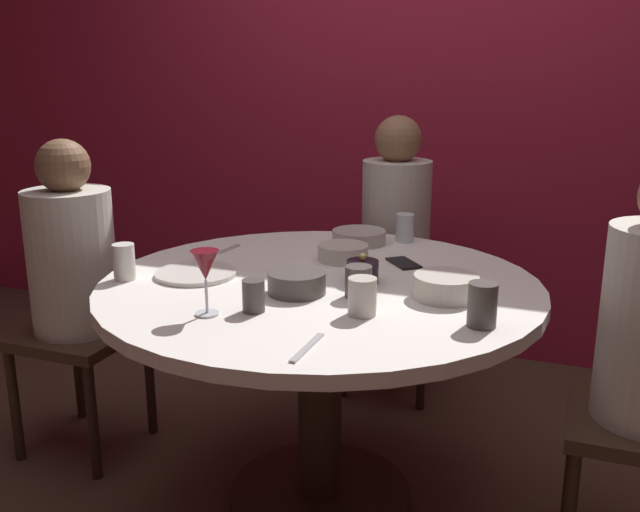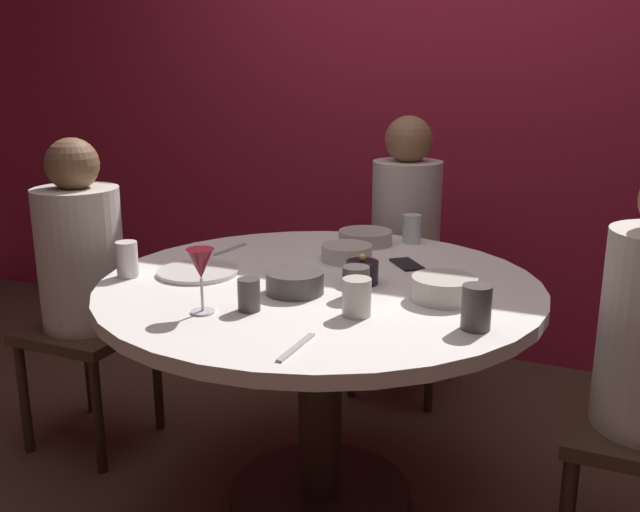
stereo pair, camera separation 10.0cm
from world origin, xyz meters
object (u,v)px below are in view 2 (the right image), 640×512
object	(u,v)px
bowl_serving_large	(295,282)
cup_near_candle	(357,297)
seated_diner_left	(81,261)
wine_glass	(201,267)
cup_center_front	(356,282)
bowl_sauce_side	(444,288)
seated_diner_back	(406,227)
dining_table	(320,328)
cell_phone	(407,264)
bowl_salad_center	(365,237)
dinner_plate	(198,272)
cup_by_right_diner	(127,259)
bowl_small_white	(347,253)
cup_by_left_diner	(412,229)
cup_far_edge	(476,307)
cup_beside_wine	(249,295)
candle_holder	(362,272)

from	to	relation	value
bowl_serving_large	cup_near_candle	bearing A→B (deg)	-24.75
seated_diner_left	wine_glass	xyz separation A→B (m)	(0.76, -0.39, 0.17)
wine_glass	cup_center_front	distance (m)	0.44
bowl_sauce_side	seated_diner_back	bearing A→B (deg)	112.90
dining_table	cell_phone	world-z (taller)	cell_phone
dining_table	wine_glass	distance (m)	0.51
bowl_salad_center	cup_near_candle	bearing A→B (deg)	-71.65
dinner_plate	cup_by_right_diner	world-z (taller)	cup_by_right_diner
dining_table	cup_by_right_diner	size ratio (longest dim) A/B	12.06
dining_table	dinner_plate	size ratio (longest dim) A/B	5.27
bowl_salad_center	dinner_plate	bearing A→B (deg)	-121.35
dining_table	cup_center_front	xyz separation A→B (m)	(0.16, -0.10, 0.20)
seated_diner_left	bowl_small_white	world-z (taller)	seated_diner_left
bowl_serving_large	seated_diner_back	bearing A→B (deg)	88.83
cup_by_left_diner	cup_far_edge	xyz separation A→B (m)	(0.40, -0.79, 0.00)
cup_center_front	dinner_plate	bearing A→B (deg)	177.98
bowl_sauce_side	cup_center_front	bearing A→B (deg)	-161.08
cell_phone	cup_near_candle	xyz separation A→B (m)	(0.02, -0.52, 0.05)
seated_diner_left	bowl_salad_center	bearing A→B (deg)	28.68
bowl_serving_large	cup_near_candle	distance (m)	0.26
seated_diner_back	bowl_salad_center	size ratio (longest dim) A/B	6.03
seated_diner_back	bowl_serving_large	bearing A→B (deg)	-1.17
bowl_small_white	bowl_sauce_side	size ratio (longest dim) A/B	0.93
seated_diner_back	cup_beside_wine	distance (m)	1.22
cell_phone	cup_center_front	xyz separation A→B (m)	(-0.04, -0.38, 0.04)
bowl_serving_large	cup_far_edge	xyz separation A→B (m)	(0.54, -0.08, 0.03)
cell_phone	cup_by_right_diner	xyz separation A→B (m)	(-0.76, -0.47, 0.05)
seated_diner_left	dinner_plate	bearing A→B (deg)	-8.59
cup_center_front	wine_glass	bearing A→B (deg)	-139.28
cup_by_left_diner	cup_beside_wine	distance (m)	0.92
dinner_plate	cup_near_candle	bearing A→B (deg)	-14.78
bowl_serving_large	candle_holder	bearing A→B (deg)	48.21
cup_center_front	bowl_salad_center	bearing A→B (deg)	107.57
bowl_serving_large	dining_table	bearing A→B (deg)	81.02
cup_beside_wine	cup_by_right_diner	bearing A→B (deg)	166.11
cup_near_candle	cup_far_edge	bearing A→B (deg)	4.88
bowl_sauce_side	cup_near_candle	distance (m)	0.28
dinner_plate	cell_phone	bearing A→B (deg)	31.89
seated_diner_left	cup_by_right_diner	distance (m)	0.43
seated_diner_back	candle_holder	world-z (taller)	seated_diner_back
wine_glass	dinner_plate	size ratio (longest dim) A/B	0.69
dinner_plate	bowl_small_white	distance (m)	0.50
seated_diner_back	cup_by_left_diner	world-z (taller)	seated_diner_back
bowl_serving_large	cup_near_candle	size ratio (longest dim) A/B	1.66
bowl_small_white	bowl_sauce_side	distance (m)	0.49
bowl_small_white	cup_center_front	bearing A→B (deg)	-64.76
seated_diner_back	cup_by_left_diner	size ratio (longest dim) A/B	11.34
wine_glass	cup_near_candle	distance (m)	0.42
cup_center_front	cup_by_left_diner	bearing A→B (deg)	93.11
seated_diner_left	cup_near_candle	world-z (taller)	seated_diner_left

